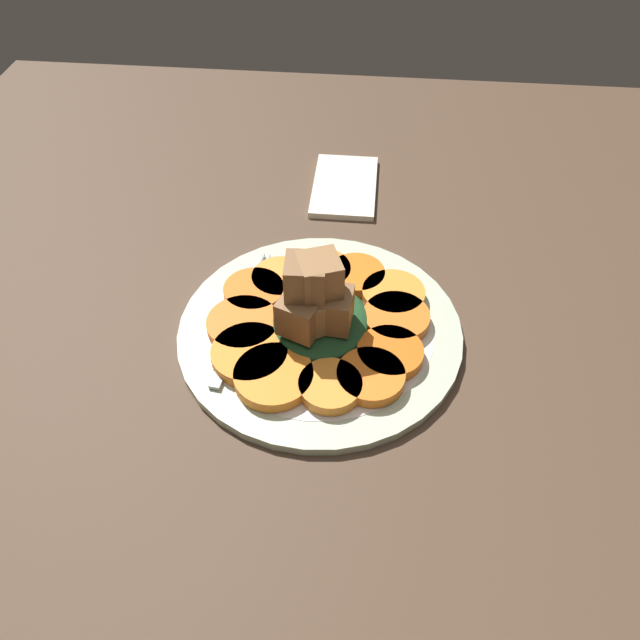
{
  "coord_description": "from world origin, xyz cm",
  "views": [
    {
      "loc": [
        43.49,
        4.31,
        49.78
      ],
      "look_at": [
        0.0,
        0.0,
        4.1
      ],
      "focal_mm": 35.0,
      "sensor_mm": 36.0,
      "label": 1
    }
  ],
  "objects": [
    {
      "name": "table_slab",
      "position": [
        0.0,
        0.0,
        1.0
      ],
      "size": [
        120.0,
        120.0,
        2.0
      ],
      "primitive_type": "cube",
      "color": "#4C3828",
      "rests_on": "ground"
    },
    {
      "name": "carrot_slice_4",
      "position": [
        8.02,
        1.75,
        3.71
      ],
      "size": [
        5.98,
        5.98,
        1.23
      ],
      "primitive_type": "cylinder",
      "color": "orange",
      "rests_on": "plate"
    },
    {
      "name": "center_pile",
      "position": [
        0.72,
        -0.27,
        6.55
      ],
      "size": [
        10.92,
        9.83,
        9.55
      ],
      "color": "#1E4723",
      "rests_on": "plate"
    },
    {
      "name": "carrot_slice_3",
      "position": [
        7.39,
        -3.66,
        3.71
      ],
      "size": [
        7.57,
        7.57,
        1.23
      ],
      "primitive_type": "cylinder",
      "color": "orange",
      "rests_on": "plate"
    },
    {
      "name": "carrot_slice_2",
      "position": [
        4.87,
        -6.41,
        3.71
      ],
      "size": [
        7.51,
        7.51,
        1.23
      ],
      "primitive_type": "cylinder",
      "color": "orange",
      "rests_on": "plate"
    },
    {
      "name": "carrot_slice_5",
      "position": [
        6.51,
        5.44,
        3.71
      ],
      "size": [
        6.51,
        6.51,
        1.23
      ],
      "primitive_type": "cylinder",
      "color": "orange",
      "rests_on": "plate"
    },
    {
      "name": "plate",
      "position": [
        0.0,
        0.0,
        2.52
      ],
      "size": [
        29.16,
        29.16,
        1.05
      ],
      "color": "beige",
      "rests_on": "table_slab"
    },
    {
      "name": "carrot_slice_7",
      "position": [
        -1.44,
        7.74,
        3.71
      ],
      "size": [
        6.84,
        6.84,
        1.23
      ],
      "primitive_type": "cylinder",
      "color": "orange",
      "rests_on": "plate"
    },
    {
      "name": "carrot_slice_11",
      "position": [
        -6.1,
        -4.92,
        3.71
      ],
      "size": [
        6.31,
        6.31,
        1.23
      ],
      "primitive_type": "cylinder",
      "color": "orange",
      "rests_on": "plate"
    },
    {
      "name": "fork",
      "position": [
        -1.18,
        -7.75,
        3.3
      ],
      "size": [
        19.61,
        4.26,
        0.4
      ],
      "rotation": [
        0.0,
        0.0,
        -0.13
      ],
      "color": "#B2B2B7",
      "rests_on": "plate"
    },
    {
      "name": "carrot_slice_6",
      "position": [
        3.4,
        7.21,
        3.71
      ],
      "size": [
        6.49,
        6.49,
        1.23
      ],
      "primitive_type": "cylinder",
      "color": "orange",
      "rests_on": "plate"
    },
    {
      "name": "carrot_slice_1",
      "position": [
        1.03,
        -7.77,
        3.71
      ],
      "size": [
        7.37,
        7.37,
        1.23
      ],
      "primitive_type": "cylinder",
      "color": "orange",
      "rests_on": "plate"
    },
    {
      "name": "carrot_slice_0",
      "position": [
        -3.87,
        -7.49,
        3.71
      ],
      "size": [
        6.5,
        6.5,
        1.23
      ],
      "primitive_type": "cylinder",
      "color": "orange",
      "rests_on": "plate"
    },
    {
      "name": "napkin",
      "position": [
        -26.4,
        0.66,
        2.4
      ],
      "size": [
        13.75,
        8.25,
        0.8
      ],
      "color": "silver",
      "rests_on": "table_slab"
    },
    {
      "name": "carrot_slice_10",
      "position": [
        -7.79,
        -0.77,
        3.71
      ],
      "size": [
        6.79,
        6.79,
        1.23
      ],
      "primitive_type": "cylinder",
      "color": "orange",
      "rests_on": "plate"
    },
    {
      "name": "carrot_slice_9",
      "position": [
        -7.57,
        3.29,
        3.71
      ],
      "size": [
        6.22,
        6.22,
        1.23
      ],
      "primitive_type": "cylinder",
      "color": "orange",
      "rests_on": "plate"
    },
    {
      "name": "carrot_slice_8",
      "position": [
        -4.92,
        7.37,
        3.71
      ],
      "size": [
        6.7,
        6.7,
        1.23
      ],
      "primitive_type": "cylinder",
      "color": "orange",
      "rests_on": "plate"
    }
  ]
}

